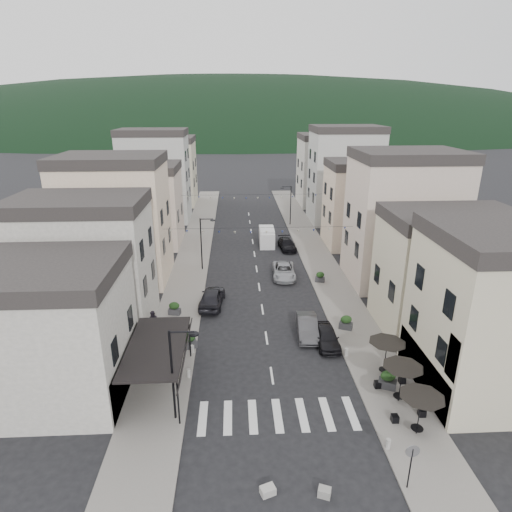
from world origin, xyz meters
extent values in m
plane|color=black|center=(0.00, 0.00, 0.00)|extent=(700.00, 700.00, 0.00)
cube|color=slate|center=(-7.50, 32.00, 0.06)|extent=(4.00, 76.00, 0.12)
cube|color=slate|center=(7.50, 32.00, 0.06)|extent=(4.00, 76.00, 0.12)
ellipsoid|color=black|center=(0.00, 300.00, 0.00)|extent=(640.00, 360.00, 70.00)
cube|color=#A6A298|center=(-15.50, 5.00, 4.00)|extent=(12.00, 8.00, 8.00)
cube|color=beige|center=(14.50, 4.00, 5.00)|extent=(10.00, 8.00, 10.00)
cube|color=black|center=(-7.50, 5.00, 3.20)|extent=(3.60, 7.50, 0.15)
cube|color=black|center=(-5.70, 5.00, 2.70)|extent=(0.34, 7.50, 0.99)
cylinder|color=black|center=(-5.80, 1.50, 1.60)|extent=(0.10, 0.10, 3.20)
cylinder|color=black|center=(-5.80, 8.50, 1.60)|extent=(0.10, 0.10, 3.20)
cube|color=#A6A298|center=(-14.50, 14.00, 5.00)|extent=(10.00, 7.00, 10.00)
cube|color=#262323|center=(-14.50, 14.00, 10.50)|extent=(10.20, 7.14, 1.00)
cube|color=beige|center=(-14.50, 24.00, 6.00)|extent=(10.00, 8.00, 12.00)
cube|color=#262323|center=(-14.50, 24.00, 12.50)|extent=(10.20, 8.16, 1.00)
cube|color=#C4B19F|center=(-14.50, 36.00, 4.75)|extent=(10.00, 8.00, 9.50)
cube|color=#262323|center=(-14.50, 36.00, 10.00)|extent=(10.20, 8.16, 1.00)
cube|color=#B3B4AE|center=(-14.50, 48.00, 6.50)|extent=(10.00, 7.00, 13.00)
cube|color=#262323|center=(-14.50, 48.00, 13.50)|extent=(10.20, 7.14, 1.00)
cube|color=beige|center=(-14.50, 60.00, 5.50)|extent=(10.00, 9.00, 11.00)
cube|color=#262323|center=(-14.50, 60.00, 11.50)|extent=(10.20, 9.18, 1.00)
cube|color=beige|center=(14.50, 12.00, 4.50)|extent=(10.00, 7.00, 9.00)
cube|color=#262323|center=(14.50, 12.00, 9.50)|extent=(10.20, 7.14, 1.00)
cube|color=#C4B19F|center=(14.50, 22.00, 6.25)|extent=(10.00, 8.00, 12.50)
cube|color=#262323|center=(14.50, 22.00, 13.00)|extent=(10.20, 8.16, 1.00)
cube|color=beige|center=(14.50, 34.00, 5.00)|extent=(10.00, 7.00, 10.00)
cube|color=#262323|center=(14.50, 34.00, 10.50)|extent=(10.20, 7.14, 1.00)
cube|color=#B3B4AE|center=(14.50, 46.00, 6.75)|extent=(10.00, 8.00, 13.50)
cube|color=#262323|center=(14.50, 46.00, 14.00)|extent=(10.20, 8.16, 1.00)
cube|color=#A6A298|center=(14.50, 58.00, 5.75)|extent=(10.00, 9.00, 11.50)
cube|color=#262323|center=(14.50, 58.00, 12.00)|extent=(10.20, 9.18, 1.00)
cylinder|color=black|center=(7.70, 0.00, 1.27)|extent=(0.06, 0.06, 2.30)
cone|color=black|center=(7.70, 0.00, 2.37)|extent=(2.50, 2.50, 0.55)
cylinder|color=black|center=(7.70, 0.00, 0.49)|extent=(0.70, 0.70, 0.04)
cylinder|color=black|center=(7.70, 2.80, 1.27)|extent=(0.06, 0.06, 2.30)
cone|color=black|center=(7.70, 2.80, 2.37)|extent=(2.50, 2.50, 0.55)
cylinder|color=black|center=(7.70, 2.80, 0.49)|extent=(0.70, 0.70, 0.04)
cylinder|color=black|center=(7.70, 5.60, 1.27)|extent=(0.06, 0.06, 2.30)
cone|color=black|center=(7.70, 5.60, 2.37)|extent=(2.50, 2.50, 0.55)
cylinder|color=black|center=(7.70, 5.60, 0.49)|extent=(0.70, 0.70, 0.04)
cylinder|color=black|center=(-6.10, 2.00, 3.00)|extent=(0.14, 0.14, 6.00)
cylinder|color=black|center=(-5.40, 2.00, 5.90)|extent=(1.40, 0.10, 0.10)
cylinder|color=black|center=(-4.75, 2.00, 5.75)|extent=(0.56, 0.56, 0.08)
cylinder|color=black|center=(-6.10, 26.00, 3.00)|extent=(0.14, 0.14, 6.00)
cylinder|color=black|center=(-5.40, 26.00, 5.90)|extent=(1.40, 0.10, 0.10)
cylinder|color=black|center=(-4.75, 26.00, 5.75)|extent=(0.56, 0.56, 0.08)
cylinder|color=black|center=(6.10, 44.00, 3.00)|extent=(0.14, 0.14, 6.00)
cylinder|color=black|center=(5.40, 44.00, 5.90)|extent=(1.40, 0.10, 0.10)
cylinder|color=black|center=(4.75, 44.00, 5.75)|extent=(0.56, 0.56, 0.08)
cylinder|color=black|center=(5.80, -3.50, 1.25)|extent=(0.07, 0.07, 2.50)
cylinder|color=slate|center=(5.80, -3.50, 2.35)|extent=(0.70, 0.04, 0.70)
cylinder|color=gray|center=(-5.70, 6.00, 0.42)|extent=(0.26, 0.26, 0.60)
cylinder|color=gray|center=(-5.70, 9.00, 0.42)|extent=(0.26, 0.26, 0.60)
cylinder|color=gray|center=(5.70, 8.00, 0.42)|extent=(0.26, 0.26, 0.60)
cylinder|color=gray|center=(5.70, -1.00, 0.42)|extent=(0.26, 0.26, 0.60)
cylinder|color=black|center=(0.00, 22.00, 6.00)|extent=(19.00, 0.02, 0.02)
cone|color=beige|center=(-8.71, 22.00, 5.81)|extent=(0.28, 0.28, 0.24)
cone|color=navy|center=(-7.12, 22.00, 5.73)|extent=(0.28, 0.28, 0.24)
cone|color=beige|center=(-5.54, 22.00, 5.65)|extent=(0.28, 0.28, 0.24)
cone|color=navy|center=(-3.96, 22.00, 5.58)|extent=(0.28, 0.28, 0.24)
cone|color=beige|center=(-2.38, 22.00, 5.54)|extent=(0.28, 0.28, 0.24)
cone|color=navy|center=(-0.79, 22.00, 5.51)|extent=(0.28, 0.28, 0.24)
cone|color=beige|center=(0.79, 22.00, 5.51)|extent=(0.28, 0.28, 0.24)
cone|color=navy|center=(2.38, 22.00, 5.54)|extent=(0.28, 0.28, 0.24)
cone|color=beige|center=(3.96, 22.00, 5.58)|extent=(0.28, 0.28, 0.24)
cone|color=navy|center=(5.54, 22.00, 5.65)|extent=(0.28, 0.28, 0.24)
cone|color=beige|center=(7.12, 22.00, 5.73)|extent=(0.28, 0.28, 0.24)
cone|color=navy|center=(8.71, 22.00, 5.81)|extent=(0.28, 0.28, 0.24)
cylinder|color=black|center=(0.00, 38.00, 6.00)|extent=(19.00, 0.02, 0.02)
cone|color=beige|center=(-8.71, 38.00, 5.81)|extent=(0.28, 0.28, 0.24)
cone|color=navy|center=(-7.12, 38.00, 5.73)|extent=(0.28, 0.28, 0.24)
cone|color=beige|center=(-5.54, 38.00, 5.65)|extent=(0.28, 0.28, 0.24)
cone|color=navy|center=(-3.96, 38.00, 5.58)|extent=(0.28, 0.28, 0.24)
cone|color=beige|center=(-2.38, 38.00, 5.54)|extent=(0.28, 0.28, 0.24)
cone|color=navy|center=(-0.79, 38.00, 5.51)|extent=(0.28, 0.28, 0.24)
cone|color=beige|center=(0.79, 38.00, 5.51)|extent=(0.28, 0.28, 0.24)
cone|color=navy|center=(2.38, 38.00, 5.54)|extent=(0.28, 0.28, 0.24)
cone|color=beige|center=(3.96, 38.00, 5.58)|extent=(0.28, 0.28, 0.24)
cone|color=navy|center=(5.54, 38.00, 5.65)|extent=(0.28, 0.28, 0.24)
cone|color=beige|center=(7.12, 38.00, 5.73)|extent=(0.28, 0.28, 0.24)
cone|color=navy|center=(8.71, 38.00, 5.81)|extent=(0.28, 0.28, 0.24)
imported|color=black|center=(4.60, 9.77, 0.70)|extent=(1.67, 4.13, 1.41)
imported|color=#39383B|center=(3.32, 11.30, 0.74)|extent=(1.88, 4.57, 1.47)
imported|color=#999BA1|center=(2.80, 23.48, 0.71)|extent=(2.61, 5.20, 1.41)
imported|color=black|center=(4.24, 32.61, 0.65)|extent=(2.22, 4.64, 1.30)
imported|color=black|center=(-4.60, 17.02, 0.85)|extent=(2.54, 5.20, 1.71)
cube|color=silver|center=(1.80, 34.79, 1.01)|extent=(2.05, 4.90, 2.02)
cube|color=silver|center=(1.78, 34.19, 2.07)|extent=(1.96, 3.28, 0.50)
cylinder|color=black|center=(0.94, 33.00, 0.35)|extent=(0.27, 0.71, 0.71)
cylinder|color=black|center=(2.56, 32.95, 0.35)|extent=(0.27, 0.71, 0.71)
cylinder|color=black|center=(1.04, 36.63, 0.35)|extent=(0.27, 0.71, 0.71)
cylinder|color=black|center=(2.66, 36.59, 0.35)|extent=(0.27, 0.71, 0.71)
imported|color=black|center=(-7.05, 8.68, 1.09)|extent=(0.74, 0.51, 1.95)
imported|color=black|center=(-9.06, 12.13, 1.07)|extent=(1.04, 0.88, 1.91)
cube|color=gray|center=(1.69, -3.68, 0.23)|extent=(0.72, 0.64, 0.45)
cube|color=#A3A19B|center=(-1.02, -3.42, 0.20)|extent=(0.83, 0.71, 0.40)
cube|color=#2E2E31|center=(-6.00, 9.70, 0.40)|extent=(1.25, 0.95, 0.56)
ellipsoid|color=black|center=(-6.00, 9.70, 1.01)|extent=(0.98, 0.62, 0.71)
cube|color=#323134|center=(-7.83, 15.25, 0.38)|extent=(1.14, 0.79, 0.52)
ellipsoid|color=black|center=(-7.83, 15.25, 0.95)|extent=(0.91, 0.58, 0.66)
cube|color=#333336|center=(7.44, 4.15, 0.40)|extent=(1.30, 1.04, 0.57)
ellipsoid|color=black|center=(7.44, 4.15, 1.03)|extent=(1.00, 0.64, 0.73)
cube|color=#2B2C2E|center=(6.64, 11.95, 0.39)|extent=(1.21, 0.98, 0.53)
ellipsoid|color=black|center=(6.64, 11.95, 0.97)|extent=(0.94, 0.60, 0.68)
cube|color=#313134|center=(6.40, 21.78, 0.36)|extent=(1.08, 0.77, 0.49)
ellipsoid|color=black|center=(6.40, 21.78, 0.90)|extent=(0.85, 0.54, 0.62)
camera|label=1|loc=(-2.38, -18.85, 17.85)|focal=30.00mm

